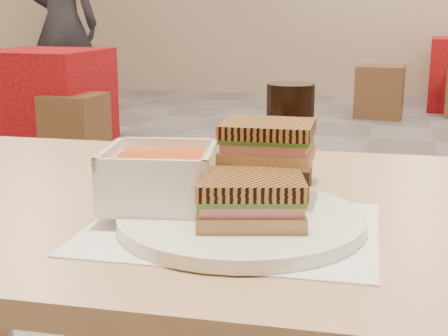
% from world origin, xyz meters
% --- Properties ---
extents(main_table, '(1.23, 0.75, 0.75)m').
position_xyz_m(main_table, '(-0.03, -1.90, 0.64)').
color(main_table, tan).
rests_on(main_table, ground).
extents(tray_liner, '(0.35, 0.28, 0.00)m').
position_xyz_m(tray_liner, '(0.02, -2.02, 0.75)').
color(tray_liner, white).
rests_on(tray_liner, main_table).
extents(plate, '(0.30, 0.30, 0.02)m').
position_xyz_m(plate, '(0.03, -2.01, 0.76)').
color(plate, white).
rests_on(plate, tray_liner).
extents(soup_bowl, '(0.16, 0.16, 0.07)m').
position_xyz_m(soup_bowl, '(-0.07, -1.99, 0.80)').
color(soup_bowl, white).
rests_on(soup_bowl, plate).
extents(panini_lower, '(0.14, 0.13, 0.05)m').
position_xyz_m(panini_lower, '(0.05, -2.03, 0.79)').
color(panini_lower, tan).
rests_on(panini_lower, plate).
extents(panini_upper, '(0.12, 0.10, 0.05)m').
position_xyz_m(panini_upper, '(0.05, -1.94, 0.84)').
color(panini_upper, tan).
rests_on(panini_upper, panini_lower).
extents(cola_glass, '(0.07, 0.07, 0.15)m').
position_xyz_m(cola_glass, '(0.06, -1.79, 0.83)').
color(cola_glass, black).
rests_on(cola_glass, main_table).
extents(bg_table_0, '(0.82, 0.82, 0.71)m').
position_xyz_m(bg_table_0, '(-2.37, 1.66, 0.36)').
color(bg_table_0, '#B1181B').
rests_on(bg_table_0, ground).
extents(bg_chair_0r, '(0.40, 0.40, 0.43)m').
position_xyz_m(bg_chair_0r, '(-1.99, 1.36, 0.21)').
color(bg_chair_0r, brown).
rests_on(bg_chair_0r, ground).
extents(bg_chair_2l, '(0.45, 0.45, 0.49)m').
position_xyz_m(bg_chair_2l, '(0.03, 3.61, 0.24)').
color(bg_chair_2l, brown).
rests_on(bg_chair_2l, ground).
extents(patron_a, '(0.68, 0.48, 1.76)m').
position_xyz_m(patron_a, '(-2.74, 2.62, 0.88)').
color(patron_a, black).
rests_on(patron_a, ground).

